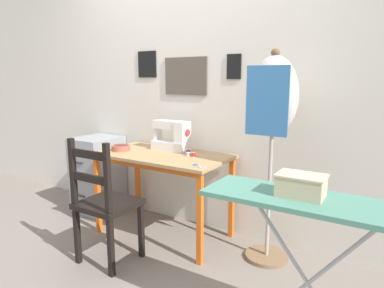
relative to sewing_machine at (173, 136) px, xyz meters
The scene contains 14 objects.
ground_plane 0.97m from the sewing_machine, 88.48° to the right, with size 14.00×14.00×0.00m, color gray.
wall_back 0.47m from the sewing_machine, 86.58° to the left, with size 10.00×0.07×2.55m.
sewing_table 0.28m from the sewing_machine, 86.01° to the right, with size 1.12×0.61×0.73m.
sewing_machine is the anchor object (origin of this frame).
fabric_bowl 0.47m from the sewing_machine, 147.01° to the right, with size 0.16×0.16×0.05m.
scissors 0.61m from the sewing_machine, 37.72° to the right, with size 0.14×0.09×0.01m.
thread_spool_near_machine 0.23m from the sewing_machine, 14.86° to the right, with size 0.04×0.04×0.04m.
thread_spool_mid_table 0.30m from the sewing_machine, 27.41° to the right, with size 0.04×0.04×0.03m.
thread_spool_far_edge 0.34m from the sewing_machine, 23.09° to the right, with size 0.04×0.04×0.04m.
wooden_chair 0.86m from the sewing_machine, 95.70° to the right, with size 0.40×0.38×0.94m.
filing_cabinet 1.02m from the sewing_machine, behind, with size 0.40×0.47×0.77m.
dress_form 0.98m from the sewing_machine, ahead, with size 0.35×0.32×1.56m.
ironing_board 1.67m from the sewing_machine, 32.58° to the right, with size 1.01×0.33×0.82m.
storage_box 1.61m from the sewing_machine, 33.44° to the right, with size 0.22×0.15×0.10m.
Camera 1 is at (1.69, -1.96, 1.35)m, focal length 32.00 mm.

